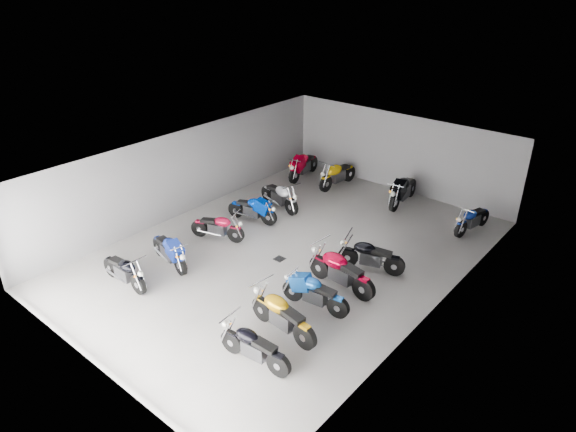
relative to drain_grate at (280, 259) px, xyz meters
name	(u,v)px	position (x,y,z in m)	size (l,w,h in m)	color
ground	(289,253)	(0.00, 0.50, -0.01)	(14.00, 14.00, 0.00)	#9C9994
wall_back	(399,153)	(0.00, 7.50, 1.59)	(10.00, 0.10, 3.20)	slate
wall_left	(186,172)	(-5.00, 0.50, 1.59)	(0.10, 14.00, 3.20)	slate
wall_right	(437,263)	(5.00, 0.50, 1.59)	(0.10, 14.00, 3.20)	slate
ceiling	(290,161)	(0.00, 0.50, 3.21)	(10.00, 14.00, 0.04)	black
drain_grate	(280,259)	(0.00, 0.00, 0.00)	(0.32, 0.32, 0.01)	black
motorcycle_left_a	(124,271)	(-2.52, -4.04, 0.48)	(2.03, 0.40, 0.89)	black
motorcycle_left_b	(169,251)	(-2.41, -2.47, 0.50)	(2.10, 0.62, 0.93)	black
motorcycle_left_d	(218,227)	(-2.48, -0.35, 0.47)	(1.89, 0.83, 0.87)	black
motorcycle_left_e	(253,209)	(-2.51, 1.42, 0.48)	(2.00, 0.60, 0.89)	black
motorcycle_left_f	(280,196)	(-2.48, 2.89, 0.52)	(2.16, 0.63, 0.96)	black
motorcycle_right_a	(254,347)	(2.66, -4.00, 0.48)	(2.03, 0.45, 0.89)	black
motorcycle_right_b	(282,315)	(2.44, -2.72, 0.53)	(2.25, 0.50, 0.99)	black
motorcycle_right_c	(314,293)	(2.43, -1.36, 0.49)	(2.07, 0.48, 0.91)	black
motorcycle_right_d	(340,271)	(2.41, -0.08, 0.56)	(2.36, 0.51, 1.03)	black
motorcycle_right_e	(370,256)	(2.57, 1.30, 0.50)	(2.04, 0.80, 0.93)	black
motorcycle_back_a	(303,165)	(-3.77, 5.97, 0.56)	(0.60, 2.34, 1.03)	black
motorcycle_back_b	(337,174)	(-2.03, 6.09, 0.54)	(0.48, 2.29, 1.00)	black
motorcycle_back_d	(403,190)	(0.95, 6.30, 0.57)	(0.54, 2.40, 1.05)	black
motorcycle_back_f	(472,219)	(3.96, 5.81, 0.48)	(0.52, 2.00, 0.88)	black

